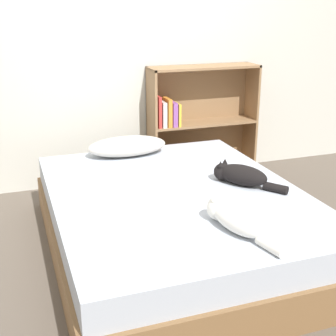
{
  "coord_description": "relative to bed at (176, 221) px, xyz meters",
  "views": [
    {
      "loc": [
        -0.91,
        -2.46,
        1.47
      ],
      "look_at": [
        0.0,
        0.15,
        0.49
      ],
      "focal_mm": 50.0,
      "sensor_mm": 36.0,
      "label": 1
    }
  ],
  "objects": [
    {
      "name": "ground_plane",
      "position": [
        0.0,
        0.0,
        -0.19
      ],
      "size": [
        8.0,
        8.0,
        0.0
      ],
      "primitive_type": "plane",
      "color": "brown"
    },
    {
      "name": "wall_back",
      "position": [
        0.0,
        1.34,
        1.06
      ],
      "size": [
        8.0,
        0.06,
        2.5
      ],
      "color": "silver",
      "rests_on": "ground_plane"
    },
    {
      "name": "bed",
      "position": [
        0.0,
        0.0,
        0.0
      ],
      "size": [
        1.51,
        1.94,
        0.39
      ],
      "color": "brown",
      "rests_on": "ground_plane"
    },
    {
      "name": "pillow",
      "position": [
        -0.1,
        0.79,
        0.27
      ],
      "size": [
        0.59,
        0.3,
        0.14
      ],
      "color": "beige",
      "rests_on": "bed"
    },
    {
      "name": "cat_light",
      "position": [
        0.1,
        -0.56,
        0.26
      ],
      "size": [
        0.22,
        0.53,
        0.15
      ],
      "rotation": [
        0.0,
        0.0,
        1.78
      ],
      "color": "white",
      "rests_on": "bed"
    },
    {
      "name": "cat_dark",
      "position": [
        0.42,
        -0.02,
        0.26
      ],
      "size": [
        0.35,
        0.43,
        0.14
      ],
      "rotation": [
        0.0,
        0.0,
        2.21
      ],
      "color": "black",
      "rests_on": "bed"
    },
    {
      "name": "bookshelf",
      "position": [
        0.64,
        1.21,
        0.31
      ],
      "size": [
        0.95,
        0.26,
        0.97
      ],
      "color": "#8E6B47",
      "rests_on": "ground_plane"
    }
  ]
}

